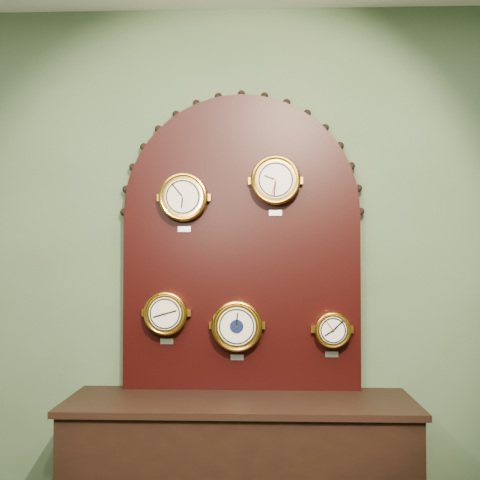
{
  "coord_description": "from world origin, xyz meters",
  "views": [
    {
      "loc": [
        0.1,
        -0.62,
        1.5
      ],
      "look_at": [
        0.0,
        2.25,
        1.58
      ],
      "focal_mm": 45.1,
      "sensor_mm": 36.0,
      "label": 1
    }
  ],
  "objects_px": {
    "arabic_clock": "(276,181)",
    "tide_clock": "(332,330)",
    "display_board": "(241,232)",
    "roman_clock": "(184,197)",
    "hygrometer": "(166,313)",
    "barometer": "(237,326)"
  },
  "relations": [
    {
      "from": "arabic_clock",
      "to": "tide_clock",
      "type": "bearing_deg",
      "value": 0.37
    },
    {
      "from": "tide_clock",
      "to": "display_board",
      "type": "bearing_deg",
      "value": 171.8
    },
    {
      "from": "arabic_clock",
      "to": "roman_clock",
      "type": "bearing_deg",
      "value": 179.99
    },
    {
      "from": "display_board",
      "to": "hygrometer",
      "type": "bearing_deg",
      "value": -169.99
    },
    {
      "from": "arabic_clock",
      "to": "tide_clock",
      "type": "distance_m",
      "value": 0.79
    },
    {
      "from": "display_board",
      "to": "roman_clock",
      "type": "distance_m",
      "value": 0.34
    },
    {
      "from": "arabic_clock",
      "to": "tide_clock",
      "type": "xyz_separation_m",
      "value": [
        0.28,
        0.0,
        -0.74
      ]
    },
    {
      "from": "display_board",
      "to": "tide_clock",
      "type": "height_order",
      "value": "display_board"
    },
    {
      "from": "barometer",
      "to": "tide_clock",
      "type": "bearing_deg",
      "value": 0.25
    },
    {
      "from": "display_board",
      "to": "tide_clock",
      "type": "relative_size",
      "value": 6.65
    },
    {
      "from": "display_board",
      "to": "arabic_clock",
      "type": "distance_m",
      "value": 0.32
    },
    {
      "from": "arabic_clock",
      "to": "barometer",
      "type": "relative_size",
      "value": 0.98
    },
    {
      "from": "arabic_clock",
      "to": "tide_clock",
      "type": "relative_size",
      "value": 1.29
    },
    {
      "from": "roman_clock",
      "to": "arabic_clock",
      "type": "xyz_separation_m",
      "value": [
        0.46,
        -0.0,
        0.08
      ]
    },
    {
      "from": "display_board",
      "to": "roman_clock",
      "type": "xyz_separation_m",
      "value": [
        -0.29,
        -0.07,
        0.17
      ]
    },
    {
      "from": "display_board",
      "to": "barometer",
      "type": "bearing_deg",
      "value": -106.65
    },
    {
      "from": "arabic_clock",
      "to": "barometer",
      "type": "distance_m",
      "value": 0.75
    },
    {
      "from": "hygrometer",
      "to": "tide_clock",
      "type": "xyz_separation_m",
      "value": [
        0.83,
        0.0,
        -0.08
      ]
    },
    {
      "from": "arabic_clock",
      "to": "hygrometer",
      "type": "distance_m",
      "value": 0.86
    },
    {
      "from": "barometer",
      "to": "display_board",
      "type": "bearing_deg",
      "value": 73.35
    },
    {
      "from": "barometer",
      "to": "roman_clock",
      "type": "bearing_deg",
      "value": 179.93
    },
    {
      "from": "display_board",
      "to": "arabic_clock",
      "type": "relative_size",
      "value": 5.15
    }
  ]
}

